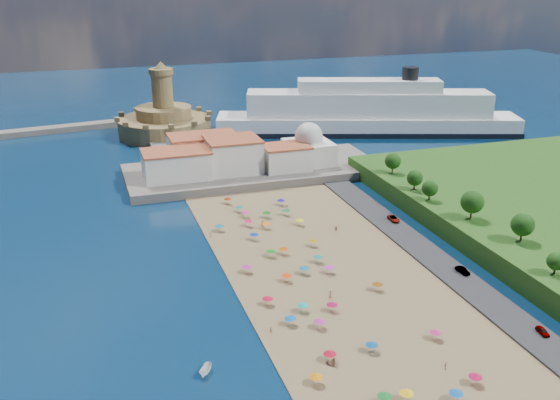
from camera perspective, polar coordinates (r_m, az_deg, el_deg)
name	(u,v)px	position (r m, az deg, el deg)	size (l,w,h in m)	color
ground	(296,265)	(156.02, 1.49, -5.97)	(700.00, 700.00, 0.00)	#071938
terrace	(254,171)	(222.94, -2.40, 2.69)	(90.00, 36.00, 3.00)	#59544C
jetty	(176,151)	(251.44, -9.46, 4.42)	(18.00, 70.00, 2.40)	#59544C
waterfront_buildings	(217,156)	(218.65, -5.77, 4.00)	(57.00, 29.00, 11.00)	silver
domed_building	(309,147)	(225.02, 2.63, 4.85)	(16.00, 16.00, 15.00)	silver
fortress	(164,121)	(278.87, -10.54, 7.10)	(40.00, 40.00, 32.40)	olive
cruise_ship	(368,114)	(281.48, 8.03, 7.78)	(133.36, 61.18, 29.25)	black
beach_parasols	(307,277)	(145.83, 2.47, -7.03)	(30.87, 116.35, 2.20)	gray
beachgoers	(302,270)	(151.25, 1.99, -6.39)	(35.77, 94.95, 1.87)	tan
moored_boats	(226,397)	(111.82, -4.96, -17.48)	(7.86, 23.26, 1.63)	white
parked_cars	(436,251)	(165.19, 14.12, -4.53)	(2.58, 67.11, 1.37)	gray
hillside_trees	(487,214)	(168.42, 18.37, -1.23)	(11.44, 107.76, 7.99)	#382314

